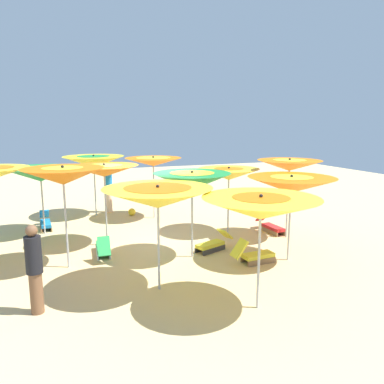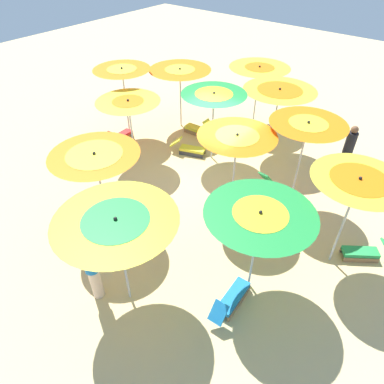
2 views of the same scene
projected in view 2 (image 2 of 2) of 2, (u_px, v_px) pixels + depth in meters
name	position (u px, v px, depth m)	size (l,w,h in m)	color
ground	(210.00, 184.00, 10.66)	(38.33, 38.33, 0.04)	#D1B57F
beach_umbrella_0	(117.00, 228.00, 6.19)	(2.27, 2.27, 2.37)	#B2B2B7
beach_umbrella_1	(259.00, 222.00, 6.54)	(2.15, 2.15, 2.23)	#B2B2B7
beach_umbrella_2	(358.00, 185.00, 6.91)	(1.93, 1.93, 2.47)	#B2B2B7
beach_umbrella_3	(95.00, 160.00, 7.85)	(2.08, 2.08, 2.34)	#B2B2B7
beach_umbrella_4	(237.00, 141.00, 8.35)	(1.94, 1.94, 2.42)	#B2B2B7
beach_umbrella_5	(307.00, 130.00, 8.58)	(1.93, 1.93, 2.55)	#B2B2B7
beach_umbrella_6	(129.00, 107.00, 10.45)	(1.96, 1.96, 2.17)	#B2B2B7
beach_umbrella_7	(214.00, 100.00, 10.49)	(2.01, 2.01, 2.33)	#B2B2B7
beach_umbrella_8	(279.00, 96.00, 10.82)	(2.29, 2.29, 2.29)	#B2B2B7
beach_umbrella_9	(122.00, 74.00, 11.65)	(1.94, 1.94, 2.49)	#B2B2B7
beach_umbrella_10	(180.00, 75.00, 12.30)	(2.22, 2.22, 2.26)	#B2B2B7
beach_umbrella_11	(259.00, 73.00, 12.49)	(2.20, 2.20, 2.25)	#B2B2B7
lounger_0	(365.00, 252.00, 8.24)	(0.95, 1.14, 0.56)	olive
lounger_1	(254.00, 192.00, 10.00)	(1.40, 0.43, 0.66)	silver
lounger_2	(119.00, 136.00, 12.50)	(1.27, 0.40, 0.54)	olive
lounger_3	(231.00, 299.00, 7.25)	(1.29, 0.40, 0.56)	olive
lounger_4	(198.00, 129.00, 12.89)	(0.44, 1.19, 0.67)	olive
lounger_5	(190.00, 149.00, 11.85)	(0.75, 1.25, 0.54)	#333338
beachgoer_0	(348.00, 150.00, 10.45)	(0.30, 0.30, 1.72)	brown
beachgoer_1	(91.00, 266.00, 6.96)	(0.30, 0.30, 1.82)	beige
beach_ball	(108.00, 250.00, 8.36)	(0.29, 0.29, 0.29)	yellow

